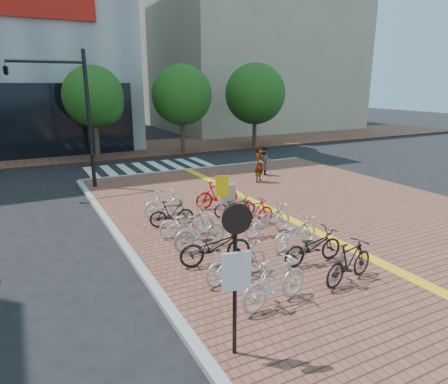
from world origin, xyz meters
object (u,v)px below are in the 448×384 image
bike_12 (235,206)px  bike_1 (236,261)px  bike_6 (165,203)px  bike_3 (200,231)px  utility_box (228,197)px  bike_11 (254,212)px  traffic_light_pole (52,94)px  bike_13 (217,194)px  yellow_sign (222,191)px  pedestrian_a (260,164)px  bike_5 (172,214)px  bike_10 (268,220)px  pedestrian_b (264,161)px  bike_0 (275,282)px  bike_8 (313,246)px  bike_2 (215,246)px  bike_4 (187,222)px  bike_7 (349,262)px  bike_9 (295,233)px  notice_sign (236,263)px

bike_12 → bike_1: bearing=163.2°
bike_1 → bike_6: bearing=-10.7°
bike_3 → utility_box: bearing=-48.2°
bike_11 → traffic_light_pole: traffic_light_pole is taller
bike_13 → yellow_sign: size_ratio=1.03×
bike_6 → pedestrian_a: pedestrian_a is taller
bike_6 → bike_5: bearing=164.4°
traffic_light_pole → bike_10: bearing=-59.7°
pedestrian_b → yellow_sign: yellow_sign is taller
bike_0 → bike_8: bike_0 is taller
bike_6 → pedestrian_b: bearing=-67.8°
bike_2 → pedestrian_a: bearing=-29.8°
bike_4 → bike_5: size_ratio=1.20×
bike_7 → yellow_sign: (-0.85, 5.31, 0.67)m
bike_0 → yellow_sign: 5.57m
bike_3 → bike_9: 2.87m
bike_0 → bike_4: bearing=-7.5°
bike_12 → bike_3: bearing=143.7°
bike_11 → traffic_light_pole: (-5.39, 8.28, 3.86)m
bike_4 → bike_10: (2.41, -1.12, 0.03)m
bike_8 → bike_13: bike_13 is taller
bike_4 → bike_11: bike_11 is taller
bike_5 → bike_10: (2.53, -2.18, 0.05)m
bike_1 → utility_box: size_ratio=1.80×
bike_2 → bike_6: bearing=7.7°
bike_8 → traffic_light_pole: (-5.27, 11.59, 3.86)m
bike_9 → notice_sign: 5.50m
bike_13 → traffic_light_pole: bearing=44.5°
bike_11 → notice_sign: size_ratio=0.57×
bike_5 → bike_10: size_ratio=0.79×
bike_12 → bike_13: (-0.08, 1.31, 0.12)m
yellow_sign → traffic_light_pole: size_ratio=0.28×
bike_7 → notice_sign: notice_sign is taller
bike_11 → notice_sign: bearing=143.0°
bike_11 → yellow_sign: (-0.89, 0.72, 0.72)m
bike_4 → yellow_sign: size_ratio=1.06×
pedestrian_b → bike_0: bearing=-95.4°
bike_2 → bike_4: bike_2 is taller
bike_5 → traffic_light_pole: (-2.83, 7.01, 3.89)m
bike_2 → bike_10: bearing=-54.3°
bike_0 → bike_6: bike_0 is taller
bike_11 → pedestrian_a: pedestrian_a is taller
bike_0 → utility_box: size_ratio=1.77×
bike_8 → bike_13: 5.82m
pedestrian_b → yellow_sign: bearing=-107.1°
bike_1 → pedestrian_a: (6.11, 8.56, 0.41)m
bike_5 → bike_8: (2.44, -4.58, 0.03)m
bike_0 → bike_10: bike_0 is taller
pedestrian_a → utility_box: bearing=-171.6°
bike_5 → yellow_sign: size_ratio=0.88×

